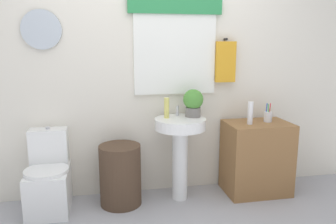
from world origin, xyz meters
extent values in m
cube|color=silver|center=(0.00, 1.15, 1.30)|extent=(4.40, 0.10, 2.60)
cube|color=white|center=(0.21, 1.08, 1.39)|extent=(0.80, 0.03, 0.77)
cube|color=#2D894C|center=(0.21, 1.07, 1.83)|extent=(0.90, 0.04, 0.14)
cylinder|color=silver|center=(-1.01, 1.08, 1.61)|extent=(0.35, 0.03, 0.35)
cylinder|color=black|center=(0.71, 1.07, 1.53)|extent=(0.02, 0.06, 0.02)
cube|color=gold|center=(0.71, 1.05, 1.31)|extent=(0.20, 0.05, 0.40)
cube|color=white|center=(-1.01, 0.85, 0.19)|extent=(0.36, 0.50, 0.38)
cylinder|color=white|center=(-1.01, 0.79, 0.40)|extent=(0.38, 0.38, 0.03)
cube|color=white|center=(-1.01, 1.02, 0.55)|extent=(0.34, 0.18, 0.34)
cylinder|color=silver|center=(-1.01, 1.02, 0.73)|extent=(0.04, 0.04, 0.02)
cylinder|color=#4C3828|center=(-0.36, 0.85, 0.29)|extent=(0.39, 0.39, 0.57)
cylinder|color=white|center=(0.21, 0.85, 0.35)|extent=(0.15, 0.15, 0.70)
cylinder|color=white|center=(0.21, 0.85, 0.75)|extent=(0.48, 0.48, 0.10)
cylinder|color=silver|center=(0.21, 0.97, 0.85)|extent=(0.03, 0.03, 0.10)
cube|color=olive|center=(1.00, 0.85, 0.36)|extent=(0.63, 0.44, 0.73)
cylinder|color=#DBD166|center=(0.09, 0.90, 0.90)|extent=(0.05, 0.05, 0.19)
cylinder|color=slate|center=(0.35, 0.91, 0.85)|extent=(0.15, 0.15, 0.09)
sphere|color=#4C8E38|center=(0.35, 0.91, 0.97)|extent=(0.19, 0.19, 0.19)
cylinder|color=white|center=(0.89, 0.81, 0.84)|extent=(0.05, 0.05, 0.22)
cylinder|color=silver|center=(1.11, 0.87, 0.78)|extent=(0.08, 0.08, 0.10)
cylinder|color=red|center=(1.13, 0.87, 0.82)|extent=(0.01, 0.02, 0.18)
cylinder|color=blue|center=(1.09, 0.88, 0.82)|extent=(0.03, 0.03, 0.18)
cylinder|color=green|center=(1.10, 0.85, 0.82)|extent=(0.02, 0.01, 0.18)
camera|label=1|loc=(-0.50, -2.10, 1.49)|focal=35.55mm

